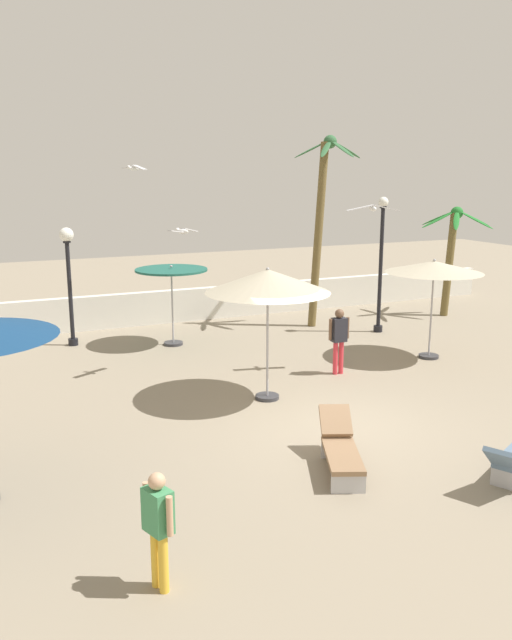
{
  "coord_description": "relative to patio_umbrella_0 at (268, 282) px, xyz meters",
  "views": [
    {
      "loc": [
        -6.32,
        -10.68,
        4.94
      ],
      "look_at": [
        0.0,
        3.49,
        1.4
      ],
      "focal_mm": 36.46,
      "sensor_mm": 36.0,
      "label": 1
    }
  ],
  "objects": [
    {
      "name": "lamp_post_1",
      "position": [
        5.85,
        4.23,
        -0.32
      ],
      "size": [
        0.31,
        0.31,
        4.21
      ],
      "color": "black",
      "rests_on": "ground_plane"
    },
    {
      "name": "ground_plane",
      "position": [
        0.49,
        -1.78,
        -2.65
      ],
      "size": [
        56.0,
        56.0,
        0.0
      ],
      "primitive_type": "plane",
      "color": "gray"
    },
    {
      "name": "boundary_wall",
      "position": [
        0.49,
        8.2,
        -2.1
      ],
      "size": [
        25.2,
        0.3,
        1.09
      ],
      "primitive_type": "cube",
      "color": "silver",
      "rests_on": "ground_plane"
    },
    {
      "name": "seagull_2",
      "position": [
        3.24,
        0.92,
        1.44
      ],
      "size": [
        1.33,
        0.45,
        0.17
      ],
      "color": "white"
    },
    {
      "name": "patio_umbrella_2",
      "position": [
        -0.55,
        5.33,
        -0.64
      ],
      "size": [
        2.07,
        2.07,
        2.35
      ],
      "color": "#333338",
      "rests_on": "ground_plane"
    },
    {
      "name": "guest_1",
      "position": [
        2.4,
        0.94,
        -1.64
      ],
      "size": [
        0.56,
        0.26,
        1.66
      ],
      "color": "#D8333F",
      "rests_on": "ground_plane"
    },
    {
      "name": "seagull_0",
      "position": [
        -1.37,
        5.96,
        2.41
      ],
      "size": [
        0.44,
        1.26,
        0.15
      ],
      "color": "white"
    },
    {
      "name": "seagull_1",
      "position": [
        -1.1,
        2.48,
        0.92
      ],
      "size": [
        0.9,
        0.64,
        0.14
      ],
      "color": "white"
    },
    {
      "name": "patio_umbrella_0",
      "position": [
        0.0,
        0.0,
        0.0
      ],
      "size": [
        2.72,
        2.72,
        2.96
      ],
      "color": "#333338",
      "rests_on": "ground_plane"
    },
    {
      "name": "palm_tree_1",
      "position": [
        9.52,
        5.29,
        -0.17
      ],
      "size": [
        2.64,
        2.51,
        3.8
      ],
      "color": "brown",
      "rests_on": "ground_plane"
    },
    {
      "name": "lamp_post_0",
      "position": [
        -3.24,
        6.48,
        -0.39
      ],
      "size": [
        0.4,
        0.4,
        3.42
      ],
      "color": "black",
      "rests_on": "ground_plane"
    },
    {
      "name": "patio_umbrella_3",
      "position": [
        5.41,
        1.18,
        -0.18
      ],
      "size": [
        2.58,
        2.58,
        2.71
      ],
      "color": "#333338",
      "rests_on": "ground_plane"
    },
    {
      "name": "lounge_chair_1",
      "position": [
        -0.35,
        -3.68,
        -2.25
      ],
      "size": [
        1.23,
        1.94,
        0.83
      ],
      "color": "#B7B7BC",
      "rests_on": "ground_plane"
    },
    {
      "name": "palm_tree_0",
      "position": [
        4.58,
        5.78,
        1.03
      ],
      "size": [
        2.19,
        2.25,
        6.08
      ],
      "color": "brown",
      "rests_on": "ground_plane"
    },
    {
      "name": "guest_0",
      "position": [
        -4.05,
        -5.62,
        -1.73
      ],
      "size": [
        0.34,
        0.53,
        1.52
      ],
      "color": "gold",
      "rests_on": "ground_plane"
    }
  ]
}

